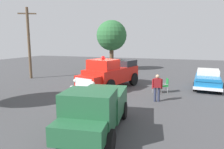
{
  "coord_description": "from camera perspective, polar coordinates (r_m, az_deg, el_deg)",
  "views": [
    {
      "loc": [
        -14.24,
        -5.29,
        3.64
      ],
      "look_at": [
        0.74,
        -0.01,
        1.05
      ],
      "focal_mm": 32.55,
      "sensor_mm": 36.0,
      "label": 1
    }
  ],
  "objects": [
    {
      "name": "vintage_fire_truck",
      "position": [
        15.88,
        -0.48,
        0.41
      ],
      "size": [
        6.31,
        3.7,
        2.59
      ],
      "color": "black",
      "rests_on": "ground"
    },
    {
      "name": "classic_hot_rod",
      "position": [
        17.51,
        25.27,
        -1.15
      ],
      "size": [
        4.5,
        2.24,
        1.46
      ],
      "color": "black",
      "rests_on": "ground"
    },
    {
      "name": "parked_pickup",
      "position": [
        8.32,
        -4.48,
        -9.34
      ],
      "size": [
        5.0,
        2.56,
        1.9
      ],
      "color": "black",
      "rests_on": "ground"
    },
    {
      "name": "lawn_chair_spare",
      "position": [
        15.13,
        14.81,
        -2.68
      ],
      "size": [
        0.64,
        0.64,
        1.02
      ],
      "color": "#B7BABF",
      "rests_on": "ground"
    },
    {
      "name": "spectator_standing",
      "position": [
        12.64,
        12.58,
        -3.19
      ],
      "size": [
        0.37,
        0.64,
        1.68
      ],
      "color": "#2D334C",
      "rests_on": "ground"
    },
    {
      "name": "utility_pole",
      "position": [
        21.63,
        -22.32,
        8.42
      ],
      "size": [
        0.88,
        1.57,
        6.88
      ],
      "color": "brown",
      "rests_on": "ground"
    },
    {
      "name": "oak_tree_left",
      "position": [
        25.89,
        -0.13,
        10.82
      ],
      "size": [
        3.78,
        3.78,
        6.28
      ],
      "color": "brown",
      "rests_on": "ground"
    },
    {
      "name": "traffic_cone",
      "position": [
        19.38,
        1.48,
        -0.65
      ],
      "size": [
        0.4,
        0.4,
        0.64
      ],
      "color": "orange",
      "rests_on": "ground"
    },
    {
      "name": "ground_plane",
      "position": [
        15.62,
        -0.92,
        -4.22
      ],
      "size": [
        60.0,
        60.0,
        0.0
      ],
      "primitive_type": "plane",
      "color": "#424244"
    },
    {
      "name": "lawn_chair_by_car",
      "position": [
        14.82,
        12.86,
        -2.85
      ],
      "size": [
        0.62,
        0.61,
        1.02
      ],
      "color": "#B7BABF",
      "rests_on": "ground"
    }
  ]
}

